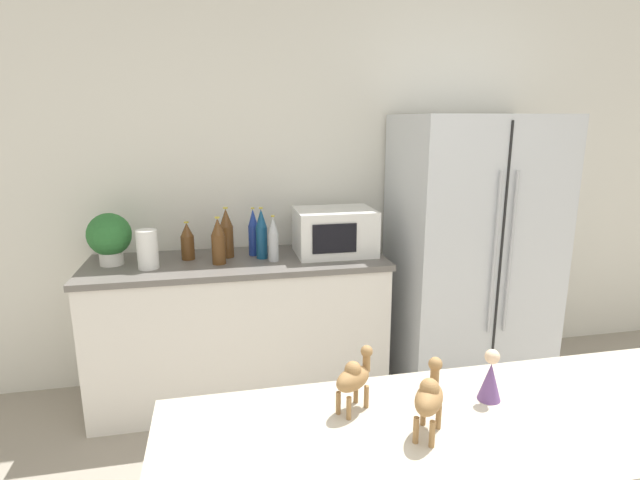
# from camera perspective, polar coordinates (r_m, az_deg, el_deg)

# --- Properties ---
(wall_back) EXTENTS (8.00, 0.06, 2.55)m
(wall_back) POSITION_cam_1_polar(r_m,az_deg,el_deg) (3.32, -1.74, 6.24)
(wall_back) COLOR silver
(wall_back) RESTS_ON ground_plane
(back_counter) EXTENTS (1.77, 0.63, 0.89)m
(back_counter) POSITION_cam_1_polar(r_m,az_deg,el_deg) (3.17, -9.06, -9.91)
(back_counter) COLOR silver
(back_counter) RESTS_ON ground_plane
(refrigerator) EXTENTS (0.95, 0.73, 1.73)m
(refrigerator) POSITION_cam_1_polar(r_m,az_deg,el_deg) (3.36, 16.77, -1.36)
(refrigerator) COLOR silver
(refrigerator) RESTS_ON ground_plane
(potted_plant) EXTENTS (0.25, 0.25, 0.30)m
(potted_plant) POSITION_cam_1_polar(r_m,az_deg,el_deg) (3.08, -22.93, 0.36)
(potted_plant) COLOR silver
(potted_plant) RESTS_ON back_counter
(paper_towel_roll) EXTENTS (0.11, 0.11, 0.22)m
(paper_towel_roll) POSITION_cam_1_polar(r_m,az_deg,el_deg) (2.95, -19.12, -1.01)
(paper_towel_roll) COLOR white
(paper_towel_roll) RESTS_ON back_counter
(microwave) EXTENTS (0.48, 0.37, 0.28)m
(microwave) POSITION_cam_1_polar(r_m,az_deg,el_deg) (3.09, 1.67, 0.98)
(microwave) COLOR white
(microwave) RESTS_ON back_counter
(back_bottle_0) EXTENTS (0.06, 0.06, 0.27)m
(back_bottle_0) POSITION_cam_1_polar(r_m,az_deg,el_deg) (2.94, -5.36, 0.07)
(back_bottle_0) COLOR #B2B7BC
(back_bottle_0) RESTS_ON back_counter
(back_bottle_1) EXTENTS (0.08, 0.08, 0.23)m
(back_bottle_1) POSITION_cam_1_polar(r_m,az_deg,el_deg) (3.07, -14.92, -0.17)
(back_bottle_1) COLOR brown
(back_bottle_1) RESTS_ON back_counter
(back_bottle_2) EXTENTS (0.08, 0.08, 0.28)m
(back_bottle_2) POSITION_cam_1_polar(r_m,az_deg,el_deg) (2.92, -11.55, -0.18)
(back_bottle_2) COLOR brown
(back_bottle_2) RESTS_ON back_counter
(back_bottle_3) EXTENTS (0.08, 0.08, 0.31)m
(back_bottle_3) POSITION_cam_1_polar(r_m,az_deg,el_deg) (3.06, -10.64, 0.74)
(back_bottle_3) COLOR brown
(back_bottle_3) RESTS_ON back_counter
(back_bottle_4) EXTENTS (0.07, 0.07, 0.31)m
(back_bottle_4) POSITION_cam_1_polar(r_m,az_deg,el_deg) (3.00, -6.70, 0.67)
(back_bottle_4) COLOR navy
(back_bottle_4) RESTS_ON back_counter
(back_bottle_5) EXTENTS (0.06, 0.06, 0.30)m
(back_bottle_5) POSITION_cam_1_polar(r_m,az_deg,el_deg) (3.08, -7.62, 0.85)
(back_bottle_5) COLOR navy
(back_bottle_5) RESTS_ON back_counter
(camel_figurine) EXTENTS (0.12, 0.11, 0.16)m
(camel_figurine) POSITION_cam_1_polar(r_m,az_deg,el_deg) (1.29, 3.93, -15.31)
(camel_figurine) COLOR olive
(camel_figurine) RESTS_ON bar_counter
(camel_figurine_second) EXTENTS (0.12, 0.13, 0.17)m
(camel_figurine_second) POSITION_cam_1_polar(r_m,az_deg,el_deg) (1.22, 12.41, -17.00)
(camel_figurine_second) COLOR olive
(camel_figurine_second) RESTS_ON bar_counter
(wise_man_figurine_crimson) EXTENTS (0.06, 0.06, 0.14)m
(wise_man_figurine_crimson) POSITION_cam_1_polar(r_m,az_deg,el_deg) (1.41, 18.90, -14.72)
(wise_man_figurine_crimson) COLOR #6B4784
(wise_man_figurine_crimson) RESTS_ON bar_counter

